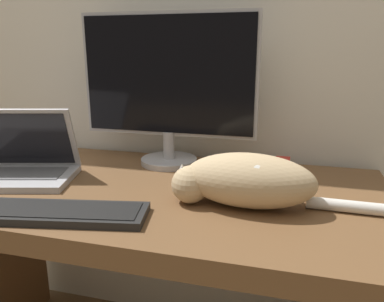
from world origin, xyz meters
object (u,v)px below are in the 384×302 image
at_px(external_keyboard, 61,213).
at_px(laptop, 19,165).
at_px(monitor, 168,85).
at_px(cat, 245,180).

bearing_deg(external_keyboard, laptop, 132.50).
height_order(monitor, cat, monitor).
height_order(laptop, external_keyboard, laptop).
xyz_separation_m(laptop, external_keyboard, (0.29, -0.22, -0.04)).
height_order(monitor, laptop, monitor).
bearing_deg(cat, monitor, 136.34).
xyz_separation_m(monitor, cat, (0.32, -0.32, -0.21)).
bearing_deg(external_keyboard, cat, 12.93).
bearing_deg(laptop, cat, -17.14).
bearing_deg(cat, external_keyboard, -154.90).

